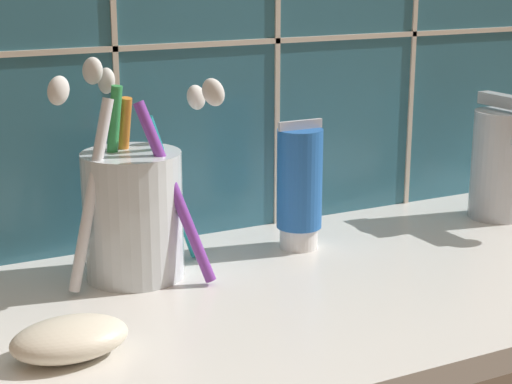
{
  "coord_description": "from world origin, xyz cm",
  "views": [
    {
      "loc": [
        -37.1,
        -55.96,
        27.9
      ],
      "look_at": [
        -6.95,
        3.35,
        9.38
      ],
      "focal_mm": 60.0,
      "sensor_mm": 36.0,
      "label": 1
    }
  ],
  "objects_px": {
    "toothbrush_cup": "(133,209)",
    "soap_bar": "(70,339)",
    "toothpaste_tube": "(299,186)",
    "sink_faucet": "(504,161)"
  },
  "relations": [
    {
      "from": "toothbrush_cup",
      "to": "soap_bar",
      "type": "distance_m",
      "value": 0.16
    },
    {
      "from": "toothpaste_tube",
      "to": "sink_faucet",
      "type": "relative_size",
      "value": 0.94
    },
    {
      "from": "toothbrush_cup",
      "to": "sink_faucet",
      "type": "bearing_deg",
      "value": -2.27
    },
    {
      "from": "toothbrush_cup",
      "to": "sink_faucet",
      "type": "height_order",
      "value": "toothbrush_cup"
    },
    {
      "from": "toothbrush_cup",
      "to": "soap_bar",
      "type": "xyz_separation_m",
      "value": [
        -0.09,
        -0.12,
        -0.04
      ]
    },
    {
      "from": "sink_faucet",
      "to": "soap_bar",
      "type": "relative_size",
      "value": 1.59
    },
    {
      "from": "toothpaste_tube",
      "to": "sink_faucet",
      "type": "bearing_deg",
      "value": -3.86
    },
    {
      "from": "toothbrush_cup",
      "to": "toothpaste_tube",
      "type": "distance_m",
      "value": 0.16
    },
    {
      "from": "toothbrush_cup",
      "to": "toothpaste_tube",
      "type": "xyz_separation_m",
      "value": [
        0.16,
        0.0,
        0.0
      ]
    },
    {
      "from": "toothbrush_cup",
      "to": "toothpaste_tube",
      "type": "relative_size",
      "value": 1.54
    }
  ]
}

